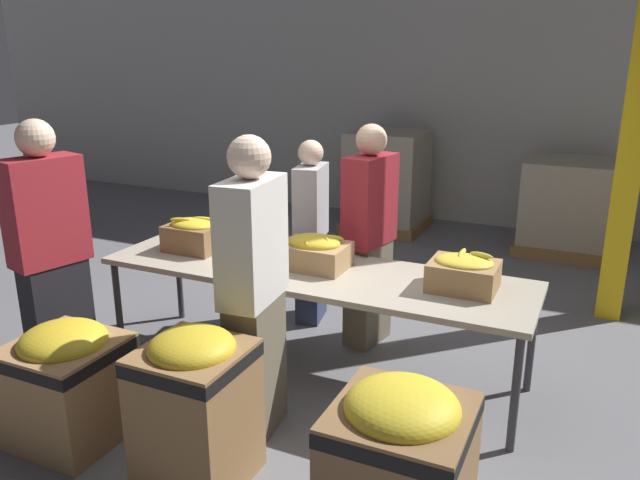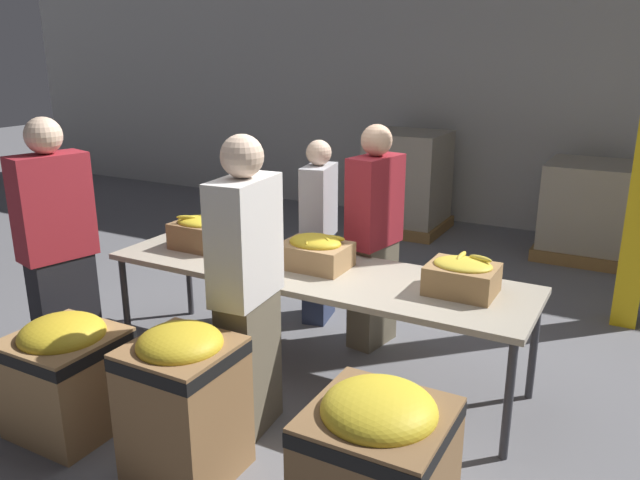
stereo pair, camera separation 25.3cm
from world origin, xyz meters
name	(u,v)px [view 1 (the left image)]	position (x,y,z in m)	size (l,w,h in m)	color
ground_plane	(313,370)	(0.00, 0.00, 0.00)	(30.00, 30.00, 0.00)	slate
wall_back	(467,65)	(0.00, 4.47, 2.00)	(16.00, 0.08, 4.00)	#B7B7B2
sorting_table	(313,276)	(0.00, 0.00, 0.72)	(2.95, 0.85, 0.76)	#B2A893
banana_box_0	(194,234)	(-0.98, 0.01, 0.89)	(0.39, 0.30, 0.26)	olive
banana_box_1	(314,251)	(-0.01, 0.05, 0.88)	(0.46, 0.34, 0.24)	tan
banana_box_2	(464,273)	(1.00, 0.06, 0.87)	(0.41, 0.33, 0.24)	#A37A4C
volunteer_0	(51,257)	(-1.52, -0.81, 0.89)	(0.35, 0.52, 1.78)	black
volunteer_1	(369,238)	(0.18, 0.61, 0.84)	(0.30, 0.48, 1.69)	#6B604C
volunteer_2	(311,233)	(-0.41, 0.82, 0.75)	(0.28, 0.44, 1.51)	#2D3856
volunteer_3	(253,293)	(0.00, -0.77, 0.88)	(0.28, 0.49, 1.77)	#6B604C
donation_bin_0	(68,379)	(-0.94, -1.30, 0.38)	(0.58, 0.58, 0.72)	#A37A4C
donation_bin_1	(196,402)	(-0.05, -1.30, 0.46)	(0.52, 0.52, 0.86)	olive
donation_bin_2	(400,463)	(1.05, -1.30, 0.43)	(0.60, 0.60, 0.82)	olive
pallet_stack_0	(566,207)	(1.37, 3.70, 0.51)	(1.01, 1.01, 1.03)	olive
pallet_stack_1	(387,182)	(-0.74, 3.73, 0.61)	(0.96, 0.96, 1.23)	olive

